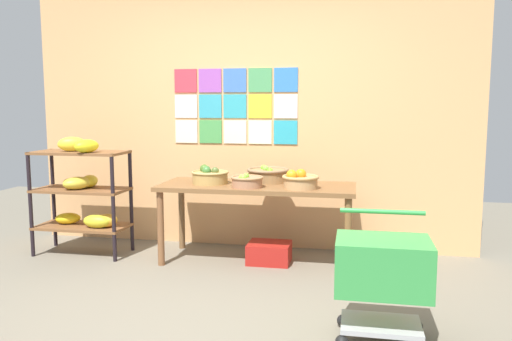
{
  "coord_description": "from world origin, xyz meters",
  "views": [
    {
      "loc": [
        1.05,
        -3.11,
        1.42
      ],
      "look_at": [
        0.24,
        1.06,
        0.88
      ],
      "focal_mm": 35.45,
      "sensor_mm": 36.0,
      "label": 1
    }
  ],
  "objects_px": {
    "fruit_basket_back_right": "(300,180)",
    "shopping_cart": "(383,270)",
    "display_table": "(257,193)",
    "fruit_basket_right": "(268,174)",
    "produce_crate_under_table": "(269,253)",
    "banana_shelf_unit": "(82,189)",
    "fruit_basket_back_left": "(210,176)",
    "fruit_basket_centre": "(247,181)"
  },
  "relations": [
    {
      "from": "produce_crate_under_table",
      "to": "display_table",
      "type": "bearing_deg",
      "value": 171.65
    },
    {
      "from": "fruit_basket_back_right",
      "to": "produce_crate_under_table",
      "type": "distance_m",
      "value": 0.76
    },
    {
      "from": "fruit_basket_right",
      "to": "fruit_basket_back_left",
      "type": "bearing_deg",
      "value": -158.96
    },
    {
      "from": "display_table",
      "to": "shopping_cart",
      "type": "xyz_separation_m",
      "value": [
        1.05,
        -1.42,
        -0.19
      ]
    },
    {
      "from": "fruit_basket_back_right",
      "to": "shopping_cart",
      "type": "xyz_separation_m",
      "value": [
        0.64,
        -1.28,
        -0.35
      ]
    },
    {
      "from": "display_table",
      "to": "fruit_basket_back_right",
      "type": "height_order",
      "value": "fruit_basket_back_right"
    },
    {
      "from": "shopping_cart",
      "to": "banana_shelf_unit",
      "type": "bearing_deg",
      "value": 142.02
    },
    {
      "from": "fruit_basket_back_right",
      "to": "fruit_basket_right",
      "type": "relative_size",
      "value": 0.82
    },
    {
      "from": "shopping_cart",
      "to": "produce_crate_under_table",
      "type": "bearing_deg",
      "value": 111.55
    },
    {
      "from": "fruit_basket_back_right",
      "to": "fruit_basket_back_left",
      "type": "height_order",
      "value": "same"
    },
    {
      "from": "fruit_basket_back_right",
      "to": "banana_shelf_unit",
      "type": "bearing_deg",
      "value": 178.47
    },
    {
      "from": "fruit_basket_back_right",
      "to": "shopping_cart",
      "type": "bearing_deg",
      "value": -63.45
    },
    {
      "from": "fruit_basket_back_right",
      "to": "fruit_basket_back_left",
      "type": "xyz_separation_m",
      "value": [
        -0.84,
        0.12,
        -0.0
      ]
    },
    {
      "from": "fruit_basket_right",
      "to": "fruit_basket_back_left",
      "type": "height_order",
      "value": "fruit_basket_back_left"
    },
    {
      "from": "fruit_basket_back_right",
      "to": "produce_crate_under_table",
      "type": "bearing_deg",
      "value": 157.14
    },
    {
      "from": "banana_shelf_unit",
      "to": "fruit_basket_centre",
      "type": "xyz_separation_m",
      "value": [
        1.63,
        -0.09,
        0.14
      ]
    },
    {
      "from": "fruit_basket_centre",
      "to": "shopping_cart",
      "type": "xyz_separation_m",
      "value": [
        1.1,
        -1.25,
        -0.33
      ]
    },
    {
      "from": "display_table",
      "to": "shopping_cart",
      "type": "height_order",
      "value": "shopping_cart"
    },
    {
      "from": "fruit_basket_back_left",
      "to": "fruit_basket_right",
      "type": "bearing_deg",
      "value": 21.04
    },
    {
      "from": "display_table",
      "to": "fruit_basket_back_left",
      "type": "distance_m",
      "value": 0.46
    },
    {
      "from": "produce_crate_under_table",
      "to": "shopping_cart",
      "type": "distance_m",
      "value": 1.72
    },
    {
      "from": "banana_shelf_unit",
      "to": "shopping_cart",
      "type": "distance_m",
      "value": 3.05
    },
    {
      "from": "produce_crate_under_table",
      "to": "banana_shelf_unit",
      "type": "bearing_deg",
      "value": -177.95
    },
    {
      "from": "produce_crate_under_table",
      "to": "shopping_cart",
      "type": "relative_size",
      "value": 0.5
    },
    {
      "from": "fruit_basket_right",
      "to": "produce_crate_under_table",
      "type": "bearing_deg",
      "value": -75.84
    },
    {
      "from": "fruit_basket_back_right",
      "to": "fruit_basket_right",
      "type": "height_order",
      "value": "fruit_basket_back_right"
    },
    {
      "from": "shopping_cart",
      "to": "display_table",
      "type": "bearing_deg",
      "value": 114.45
    },
    {
      "from": "banana_shelf_unit",
      "to": "shopping_cart",
      "type": "bearing_deg",
      "value": -26.08
    },
    {
      "from": "fruit_basket_right",
      "to": "display_table",
      "type": "bearing_deg",
      "value": -111.45
    },
    {
      "from": "produce_crate_under_table",
      "to": "fruit_basket_right",
      "type": "bearing_deg",
      "value": 104.16
    },
    {
      "from": "fruit_basket_back_right",
      "to": "shopping_cart",
      "type": "distance_m",
      "value": 1.48
    },
    {
      "from": "fruit_basket_right",
      "to": "shopping_cart",
      "type": "xyz_separation_m",
      "value": [
        0.98,
        -1.6,
        -0.35
      ]
    },
    {
      "from": "fruit_basket_centre",
      "to": "display_table",
      "type": "bearing_deg",
      "value": 71.85
    },
    {
      "from": "produce_crate_under_table",
      "to": "fruit_basket_centre",
      "type": "bearing_deg",
      "value": -138.55
    },
    {
      "from": "fruit_basket_centre",
      "to": "fruit_basket_right",
      "type": "relative_size",
      "value": 0.73
    },
    {
      "from": "display_table",
      "to": "shopping_cart",
      "type": "relative_size",
      "value": 2.3
    },
    {
      "from": "banana_shelf_unit",
      "to": "display_table",
      "type": "relative_size",
      "value": 0.64
    },
    {
      "from": "display_table",
      "to": "fruit_basket_back_right",
      "type": "distance_m",
      "value": 0.45
    },
    {
      "from": "fruit_basket_centre",
      "to": "produce_crate_under_table",
      "type": "bearing_deg",
      "value": 41.45
    },
    {
      "from": "fruit_basket_back_right",
      "to": "fruit_basket_right",
      "type": "xyz_separation_m",
      "value": [
        -0.34,
        0.32,
        -0.0
      ]
    },
    {
      "from": "fruit_basket_centre",
      "to": "fruit_basket_right",
      "type": "bearing_deg",
      "value": 70.16
    },
    {
      "from": "display_table",
      "to": "fruit_basket_right",
      "type": "distance_m",
      "value": 0.24
    }
  ]
}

